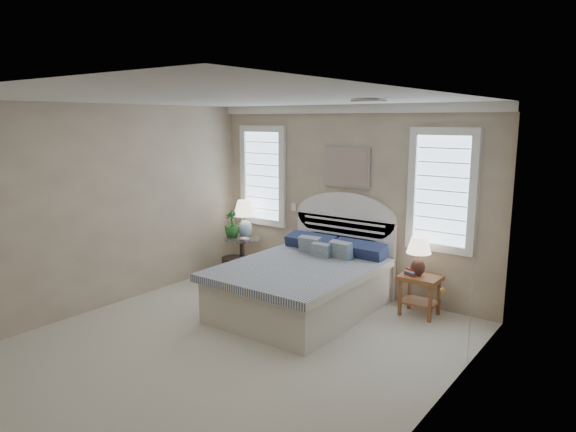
# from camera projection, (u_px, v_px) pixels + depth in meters

# --- Properties ---
(floor) EXTENTS (4.50, 5.00, 0.01)m
(floor) POSITION_uv_depth(u_px,v_px,m) (232.00, 347.00, 5.71)
(floor) COLOR beige
(floor) RESTS_ON ground
(ceiling) EXTENTS (4.50, 5.00, 0.01)m
(ceiling) POSITION_uv_depth(u_px,v_px,m) (226.00, 99.00, 5.21)
(ceiling) COLOR silver
(ceiling) RESTS_ON wall_back
(wall_back) EXTENTS (4.50, 0.02, 2.70)m
(wall_back) POSITION_uv_depth(u_px,v_px,m) (347.00, 200.00, 7.43)
(wall_back) COLOR tan
(wall_back) RESTS_ON floor
(wall_left) EXTENTS (0.02, 5.00, 2.70)m
(wall_left) POSITION_uv_depth(u_px,v_px,m) (104.00, 207.00, 6.77)
(wall_left) COLOR tan
(wall_left) RESTS_ON floor
(wall_right) EXTENTS (0.02, 5.00, 2.70)m
(wall_right) POSITION_uv_depth(u_px,v_px,m) (434.00, 263.00, 4.14)
(wall_right) COLOR tan
(wall_right) RESTS_ON floor
(crown_molding) EXTENTS (4.50, 0.08, 0.12)m
(crown_molding) POSITION_uv_depth(u_px,v_px,m) (348.00, 109.00, 7.16)
(crown_molding) COLOR white
(crown_molding) RESTS_ON wall_back
(hvac_vent) EXTENTS (0.30, 0.20, 0.02)m
(hvac_vent) POSITION_uv_depth(u_px,v_px,m) (369.00, 101.00, 5.14)
(hvac_vent) COLOR #B2B2B2
(hvac_vent) RESTS_ON ceiling
(switch_plate) EXTENTS (0.08, 0.01, 0.12)m
(switch_plate) POSITION_uv_depth(u_px,v_px,m) (294.00, 207.00, 8.01)
(switch_plate) COLOR white
(switch_plate) RESTS_ON wall_back
(window_left) EXTENTS (0.90, 0.06, 1.60)m
(window_left) POSITION_uv_depth(u_px,v_px,m) (263.00, 176.00, 8.28)
(window_left) COLOR #C4E0F9
(window_left) RESTS_ON wall_back
(window_right) EXTENTS (0.90, 0.06, 1.60)m
(window_right) POSITION_uv_depth(u_px,v_px,m) (442.00, 191.00, 6.55)
(window_right) COLOR #C4E0F9
(window_right) RESTS_ON wall_back
(painting) EXTENTS (0.74, 0.04, 0.58)m
(painting) POSITION_uv_depth(u_px,v_px,m) (346.00, 168.00, 7.31)
(painting) COLOR silver
(painting) RESTS_ON wall_back
(closet_door) EXTENTS (0.02, 1.80, 2.40)m
(closet_door) POSITION_uv_depth(u_px,v_px,m) (475.00, 251.00, 5.13)
(closet_door) COLOR white
(closet_door) RESTS_ON floor
(bed) EXTENTS (1.72, 2.28, 1.47)m
(bed) POSITION_uv_depth(u_px,v_px,m) (306.00, 281.00, 6.79)
(bed) COLOR #BDB6A6
(bed) RESTS_ON floor
(side_table_left) EXTENTS (0.56, 0.56, 0.63)m
(side_table_left) POSITION_uv_depth(u_px,v_px,m) (242.00, 253.00, 8.22)
(side_table_left) COLOR black
(side_table_left) RESTS_ON floor
(nightstand_right) EXTENTS (0.50, 0.40, 0.53)m
(nightstand_right) POSITION_uv_depth(u_px,v_px,m) (420.00, 287.00, 6.57)
(nightstand_right) COLOR brown
(nightstand_right) RESTS_ON floor
(floor_pot) EXTENTS (0.43, 0.43, 0.34)m
(floor_pot) POSITION_uv_depth(u_px,v_px,m) (234.00, 268.00, 8.16)
(floor_pot) COLOR black
(floor_pot) RESTS_ON floor
(lamp_left) EXTENTS (0.42, 0.42, 0.60)m
(lamp_left) POSITION_uv_depth(u_px,v_px,m) (245.00, 214.00, 8.23)
(lamp_left) COLOR silver
(lamp_left) RESTS_ON side_table_left
(lamp_right) EXTENTS (0.35, 0.35, 0.51)m
(lamp_right) POSITION_uv_depth(u_px,v_px,m) (419.00, 252.00, 6.51)
(lamp_right) COLOR black
(lamp_right) RESTS_ON nightstand_right
(potted_plant) EXTENTS (0.31, 0.31, 0.45)m
(potted_plant) POSITION_uv_depth(u_px,v_px,m) (232.00, 224.00, 8.21)
(potted_plant) COLOR #316D2B
(potted_plant) RESTS_ON side_table_left
(books_left) EXTENTS (0.16, 0.11, 0.06)m
(books_left) POSITION_uv_depth(u_px,v_px,m) (245.00, 240.00, 7.92)
(books_left) COLOR maroon
(books_left) RESTS_ON side_table_left
(books_right) EXTENTS (0.19, 0.16, 0.09)m
(books_right) POSITION_uv_depth(u_px,v_px,m) (412.00, 272.00, 6.57)
(books_right) COLOR maroon
(books_right) RESTS_ON nightstand_right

